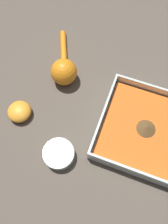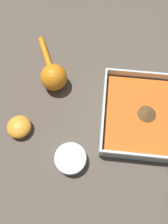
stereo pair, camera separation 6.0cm
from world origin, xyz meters
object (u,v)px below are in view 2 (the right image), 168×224
at_px(spice_bowl, 71,159).
at_px(lemon_squeezer, 53,75).
at_px(square_dish, 146,116).
at_px(lemon_half, 19,127).

distance_m(spice_bowl, lemon_squeezer, 0.25).
xyz_separation_m(spice_bowl, lemon_squeezer, (-0.23, -0.08, 0.02)).
relative_size(square_dish, lemon_half, 3.70).
bearing_deg(square_dish, spice_bowl, -53.90).
xyz_separation_m(lemon_squeezer, lemon_half, (0.16, -0.07, -0.02)).
bearing_deg(lemon_squeezer, spice_bowl, -5.19).
bearing_deg(square_dish, lemon_squeezer, -108.85).
distance_m(square_dish, lemon_squeezer, 0.29).
height_order(square_dish, lemon_squeezer, lemon_squeezer).
distance_m(square_dish, lemon_half, 0.35).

